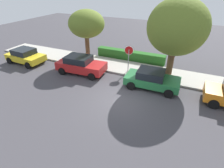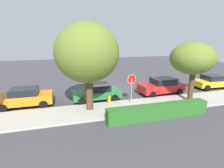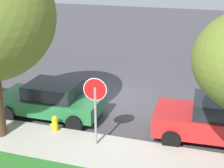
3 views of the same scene
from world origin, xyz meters
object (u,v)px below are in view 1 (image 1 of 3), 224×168
at_px(stop_sign, 129,55).
at_px(street_tree_mid_block, 87,24).
at_px(parked_car_red, 81,65).
at_px(street_tree_far, 177,27).
at_px(parked_car_green, 152,79).
at_px(fire_hydrant, 146,74).
at_px(parked_car_yellow, 25,56).

bearing_deg(stop_sign, street_tree_mid_block, 168.07).
height_order(parked_car_red, street_tree_far, street_tree_far).
bearing_deg(parked_car_green, parked_car_red, -179.56).
distance_m(street_tree_mid_block, fire_hydrant, 7.24).
height_order(parked_car_green, fire_hydrant, parked_car_green).
distance_m(parked_car_green, parked_car_yellow, 12.52).
xyz_separation_m(parked_car_red, fire_hydrant, (5.49, 1.31, -0.42)).
height_order(stop_sign, fire_hydrant, stop_sign).
relative_size(street_tree_far, fire_hydrant, 8.75).
relative_size(stop_sign, street_tree_mid_block, 0.49).
distance_m(parked_car_red, street_tree_far, 8.26).
xyz_separation_m(parked_car_yellow, fire_hydrant, (11.74, 1.65, -0.36)).
bearing_deg(fire_hydrant, street_tree_far, 23.57).
distance_m(parked_car_green, street_tree_far, 4.12).
xyz_separation_m(street_tree_far, fire_hydrant, (-1.76, -0.77, -3.82)).
xyz_separation_m(stop_sign, street_tree_far, (3.46, 0.34, 2.51)).
xyz_separation_m(parked_car_red, street_tree_far, (7.24, 2.08, 3.39)).
bearing_deg(fire_hydrant, stop_sign, 166.05).
relative_size(stop_sign, parked_car_green, 0.60).
distance_m(parked_car_green, parked_car_red, 6.26).
height_order(parked_car_red, fire_hydrant, parked_car_red).
xyz_separation_m(parked_car_red, street_tree_mid_block, (-0.82, 2.71, 2.85)).
bearing_deg(fire_hydrant, street_tree_mid_block, 167.52).
bearing_deg(parked_car_green, street_tree_mid_block, 159.42).
height_order(stop_sign, parked_car_red, stop_sign).
bearing_deg(street_tree_far, stop_sign, -174.36).
height_order(parked_car_green, street_tree_mid_block, street_tree_mid_block).
height_order(parked_car_red, street_tree_mid_block, street_tree_mid_block).
height_order(parked_car_yellow, street_tree_mid_block, street_tree_mid_block).
height_order(parked_car_green, street_tree_far, street_tree_far).
bearing_deg(street_tree_mid_block, parked_car_red, -73.08).
xyz_separation_m(parked_car_yellow, street_tree_far, (13.49, 2.42, 3.45)).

